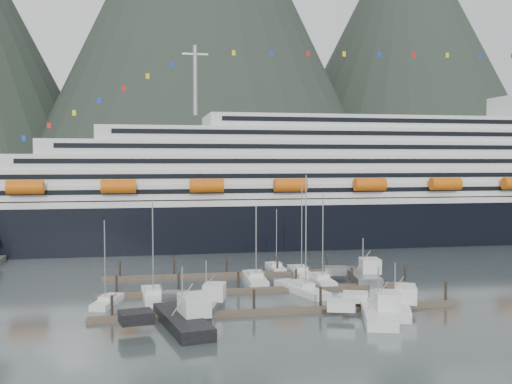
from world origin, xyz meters
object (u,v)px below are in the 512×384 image
sailboat_b (153,296)px  trawler_e (362,275)px  sailboat_c (255,279)px  trawler_d (377,312)px  trawler_a (181,319)px  sailboat_g (300,272)px  cruise_ship (359,192)px  sailboat_h (321,281)px  trawler_c (393,303)px  sailboat_a (107,302)px  sailboat_d (301,290)px  trawler_b (205,302)px  sailboat_f (276,268)px

sailboat_b → trawler_e: bearing=-82.3°
sailboat_c → trawler_d: size_ratio=1.02×
sailboat_b → trawler_a: 15.72m
sailboat_g → trawler_e: bearing=-127.1°
cruise_ship → trawler_e: cruise_ship is taller
sailboat_c → sailboat_h: (10.20, -3.00, 0.01)m
sailboat_c → trawler_c: (14.65, -21.23, 0.46)m
trawler_c → sailboat_a: bearing=96.3°
sailboat_a → trawler_a: 15.92m
trawler_e → trawler_d: bearing=172.2°
trawler_a → sailboat_a: bearing=24.4°
trawler_d → trawler_e: trawler_e is taller
sailboat_a → trawler_d: size_ratio=0.95×
sailboat_d → trawler_b: bearing=97.6°
sailboat_h → trawler_d: (0.56, -22.10, 0.48)m
sailboat_d → sailboat_f: bearing=-17.2°
sailboat_f → sailboat_d: bearing=179.4°
trawler_d → trawler_e: (6.67, 22.85, 0.05)m
trawler_a → trawler_c: size_ratio=1.07×
trawler_c → trawler_d: trawler_d is taller
sailboat_f → sailboat_h: 13.66m
cruise_ship → trawler_a: 84.77m
sailboat_f → sailboat_g: size_ratio=0.72×
cruise_ship → sailboat_d: (-28.93, -53.74, -11.58)m
sailboat_d → trawler_a: (-18.85, -15.40, 0.52)m
sailboat_g → trawler_d: 29.86m
sailboat_b → sailboat_a: bearing=108.3°
trawler_d → trawler_e: size_ratio=1.03×
sailboat_g → sailboat_f: bearing=33.8°
sailboat_b → sailboat_f: (22.14, 18.78, -0.04)m
sailboat_c → sailboat_d: bearing=-146.5°
sailboat_g → trawler_c: bearing=-165.5°
sailboat_b → sailboat_g: 28.80m
sailboat_h → trawler_d: size_ratio=1.17×
trawler_a → cruise_ship: bearing=-45.7°
sailboat_a → sailboat_d: 28.20m
sailboat_a → sailboat_g: size_ratio=0.76×
sailboat_d → sailboat_h: size_ratio=1.21×
sailboat_b → sailboat_c: 18.81m
sailboat_f → trawler_c: sailboat_f is taller
sailboat_c → sailboat_g: size_ratio=0.82×
cruise_ship → trawler_d: size_ratio=16.53×
sailboat_a → trawler_d: (33.47, -13.72, 0.52)m
sailboat_d → trawler_b: (-15.09, -6.79, 0.44)m
sailboat_a → trawler_b: bearing=-91.8°
sailboat_c → sailboat_h: bearing=-104.0°
trawler_c → trawler_b: bearing=98.4°
sailboat_f → sailboat_a: bearing=126.9°
sailboat_h → trawler_d: 22.11m
trawler_d → sailboat_g: bearing=20.3°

